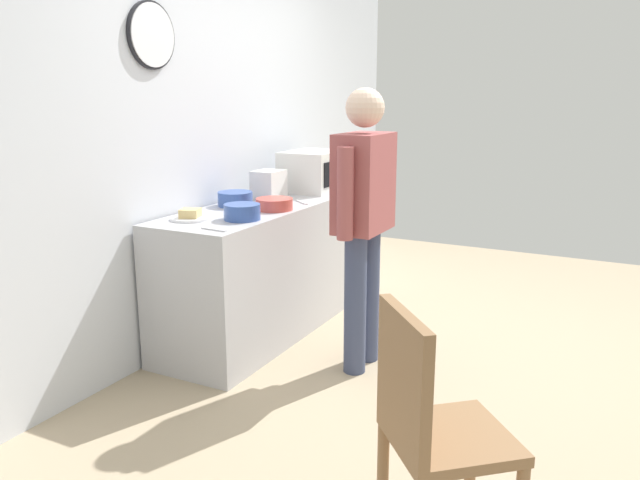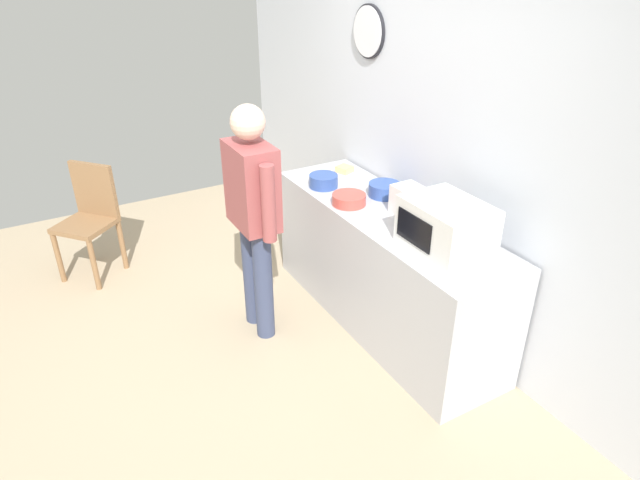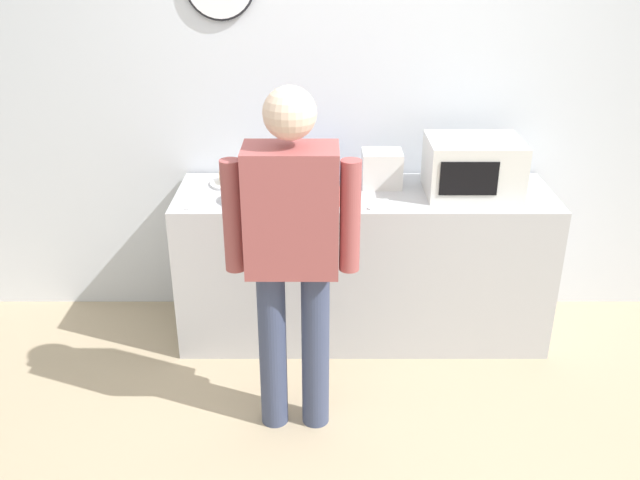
# 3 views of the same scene
# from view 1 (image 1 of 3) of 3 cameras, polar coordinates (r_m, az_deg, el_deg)

# --- Properties ---
(ground_plane) EXTENTS (6.00, 6.00, 0.00)m
(ground_plane) POSITION_cam_1_polar(r_m,az_deg,el_deg) (4.09, 10.48, -10.48)
(ground_plane) COLOR tan
(back_wall) EXTENTS (5.40, 0.13, 2.60)m
(back_wall) POSITION_cam_1_polar(r_m,az_deg,el_deg) (4.47, -9.03, 8.89)
(back_wall) COLOR silver
(back_wall) RESTS_ON ground_plane
(kitchen_counter) EXTENTS (2.07, 0.62, 0.88)m
(kitchen_counter) POSITION_cam_1_polar(r_m,az_deg,el_deg) (4.48, -4.07, -2.16)
(kitchen_counter) COLOR #B7B7BC
(kitchen_counter) RESTS_ON ground_plane
(microwave) EXTENTS (0.50, 0.39, 0.30)m
(microwave) POSITION_cam_1_polar(r_m,az_deg,el_deg) (4.85, -0.54, 6.21)
(microwave) COLOR silver
(microwave) RESTS_ON kitchen_counter
(sandwich_plate) EXTENTS (0.24, 0.24, 0.07)m
(sandwich_plate) POSITION_cam_1_polar(r_m,az_deg,el_deg) (3.84, -11.52, 2.11)
(sandwich_plate) COLOR white
(sandwich_plate) RESTS_ON kitchen_counter
(salad_bowl) EXTENTS (0.24, 0.24, 0.07)m
(salad_bowl) POSITION_cam_1_polar(r_m,az_deg,el_deg) (4.09, -4.11, 3.23)
(salad_bowl) COLOR #C64C42
(salad_bowl) RESTS_ON kitchen_counter
(cereal_bowl) EXTENTS (0.22, 0.22, 0.09)m
(cereal_bowl) POSITION_cam_1_polar(r_m,az_deg,el_deg) (3.79, -6.99, 2.52)
(cereal_bowl) COLOR #33519E
(cereal_bowl) RESTS_ON kitchen_counter
(mixing_bowl) EXTENTS (0.23, 0.23, 0.09)m
(mixing_bowl) POSITION_cam_1_polar(r_m,az_deg,el_deg) (4.25, -7.60, 3.67)
(mixing_bowl) COLOR #33519E
(mixing_bowl) RESTS_ON kitchen_counter
(toaster) EXTENTS (0.22, 0.18, 0.20)m
(toaster) POSITION_cam_1_polar(r_m,az_deg,el_deg) (4.50, -4.62, 4.96)
(toaster) COLOR silver
(toaster) RESTS_ON kitchen_counter
(fork_utensil) EXTENTS (0.03, 0.17, 0.01)m
(fork_utensil) POSITION_cam_1_polar(r_m,az_deg,el_deg) (3.53, -9.48, 0.93)
(fork_utensil) COLOR silver
(fork_utensil) RESTS_ON kitchen_counter
(spoon_utensil) EXTENTS (0.12, 0.15, 0.01)m
(spoon_utensil) POSITION_cam_1_polar(r_m,az_deg,el_deg) (4.34, -1.65, 3.40)
(spoon_utensil) COLOR silver
(spoon_utensil) RESTS_ON kitchen_counter
(person_standing) EXTENTS (0.59, 0.24, 1.65)m
(person_standing) POSITION_cam_1_polar(r_m,az_deg,el_deg) (3.67, 3.91, 2.75)
(person_standing) COLOR #3A4463
(person_standing) RESTS_ON ground_plane
(wooden_chair) EXTENTS (0.56, 0.56, 0.94)m
(wooden_chair) POSITION_cam_1_polar(r_m,az_deg,el_deg) (2.28, 9.86, -16.15)
(wooden_chair) COLOR olive
(wooden_chair) RESTS_ON ground_plane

